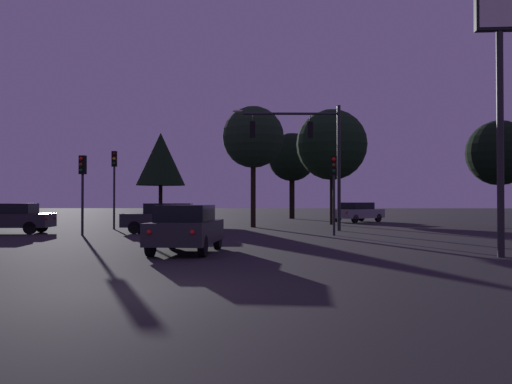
{
  "coord_description": "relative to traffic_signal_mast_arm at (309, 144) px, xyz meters",
  "views": [
    {
      "loc": [
        2.51,
        -9.74,
        1.65
      ],
      "look_at": [
        1.91,
        18.04,
        2.11
      ],
      "focal_mm": 37.75,
      "sensor_mm": 36.0,
      "label": 1
    }
  ],
  "objects": [
    {
      "name": "store_sign_illuminated",
      "position": [
        4.55,
        -13.73,
        0.8
      ],
      "size": [
        1.41,
        0.33,
        7.65
      ],
      "color": "#232326",
      "rests_on": "ground"
    },
    {
      "name": "traffic_light_corner_right",
      "position": [
        0.88,
        -3.96,
        -2.05
      ],
      "size": [
        0.33,
        0.37,
        3.8
      ],
      "color": "#232326",
      "rests_on": "ground"
    },
    {
      "name": "tree_lot_edge",
      "position": [
        2.17,
        7.79,
        0.79
      ],
      "size": [
        4.92,
        4.92,
        8.01
      ],
      "color": "black",
      "rests_on": "ground"
    },
    {
      "name": "tree_center_horizon",
      "position": [
        -0.04,
        19.94,
        0.89
      ],
      "size": [
        4.44,
        4.44,
        7.91
      ],
      "color": "black",
      "rests_on": "ground"
    },
    {
      "name": "ground_plane",
      "position": [
        -4.79,
        4.63,
        -4.76
      ],
      "size": [
        168.0,
        168.0,
        0.0
      ],
      "primitive_type": "plane",
      "color": "black",
      "rests_on": "ground"
    },
    {
      "name": "traffic_light_median",
      "position": [
        -11.19,
        -3.99,
        -2.02
      ],
      "size": [
        0.35,
        0.38,
        3.83
      ],
      "color": "#232326",
      "rests_on": "ground"
    },
    {
      "name": "traffic_light_corner_left",
      "position": [
        -11.2,
        1.39,
        -1.55
      ],
      "size": [
        0.33,
        0.37,
        4.54
      ],
      "color": "#232326",
      "rests_on": "ground"
    },
    {
      "name": "car_crossing_right",
      "position": [
        -7.45,
        -2.2,
        -3.96
      ],
      "size": [
        4.49,
        1.94,
        1.52
      ],
      "color": "#232328",
      "rests_on": "ground"
    },
    {
      "name": "tree_right_cluster",
      "position": [
        -3.19,
        3.95,
        0.86
      ],
      "size": [
        3.86,
        3.86,
        7.58
      ],
      "color": "black",
      "rests_on": "ground"
    },
    {
      "name": "tree_left_far",
      "position": [
        -11.12,
        14.5,
        0.33
      ],
      "size": [
        4.05,
        4.05,
        7.28
      ],
      "color": "black",
      "rests_on": "ground"
    },
    {
      "name": "car_nearside_lane",
      "position": [
        -4.88,
        -12.52,
        -3.96
      ],
      "size": [
        2.07,
        4.14,
        1.52
      ],
      "color": "#232328",
      "rests_on": "ground"
    },
    {
      "name": "tree_behind_sign",
      "position": [
        11.8,
        3.28,
        -0.21
      ],
      "size": [
        3.95,
        3.95,
        6.53
      ],
      "color": "black",
      "rests_on": "ground"
    },
    {
      "name": "car_far_lane",
      "position": [
        4.72,
        12.24,
        -3.96
      ],
      "size": [
        4.45,
        4.25,
        1.52
      ],
      "color": "gray",
      "rests_on": "ground"
    },
    {
      "name": "traffic_signal_mast_arm",
      "position": [
        0.0,
        0.0,
        0.0
      ],
      "size": [
        5.96,
        0.51,
        6.92
      ],
      "color": "#232326",
      "rests_on": "ground"
    },
    {
      "name": "car_crossing_left",
      "position": [
        -15.43,
        -2.71,
        -3.96
      ],
      "size": [
        4.58,
        2.18,
        1.52
      ],
      "color": "#232328",
      "rests_on": "ground"
    }
  ]
}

